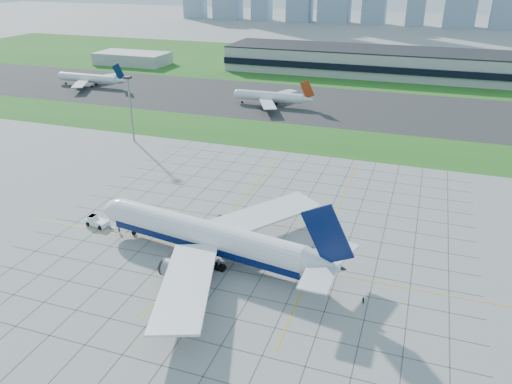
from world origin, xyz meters
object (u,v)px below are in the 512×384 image
crew_near (119,230)px  distant_jet_0 (89,78)px  light_mast (130,101)px  airliner (208,236)px  distant_jet_1 (271,97)px  crew_far (363,301)px  pushback_tug (97,221)px

crew_near → distant_jet_0: size_ratio=0.04×
light_mast → airliner: 94.65m
distant_jet_1 → crew_far: bearing=-65.7°
crew_near → distant_jet_0: (-112.70, 143.55, 3.54)m
crew_near → crew_far: bearing=-82.1°
airliner → pushback_tug: bearing=-179.1°
pushback_tug → airliner: bearing=0.9°
crew_near → distant_jet_1: (-1.12, 136.14, 3.54)m
pushback_tug → crew_far: bearing=0.1°
airliner → distant_jet_1: bearing=110.2°
light_mast → distant_jet_1: (35.27, 69.71, -11.70)m
crew_far → distant_jet_0: bearing=-169.3°
pushback_tug → crew_near: pushback_tug is taller
crew_near → crew_far: size_ratio=1.16×
crew_near → distant_jet_1: distant_jet_1 is taller
light_mast → crew_far: 127.24m
crew_near → distant_jet_1: size_ratio=0.04×
light_mast → distant_jet_1: size_ratio=0.60×
distant_jet_0 → pushback_tug: bearing=-53.6°
crew_near → distant_jet_0: bearing=54.3°
light_mast → crew_far: (101.02, -75.82, -15.37)m
light_mast → crew_near: 77.25m
pushback_tug → crew_far: (72.75, -11.13, -0.35)m
light_mast → pushback_tug: size_ratio=2.69×
airliner → crew_near: airliner is taller
distant_jet_0 → light_mast: bearing=-45.3°
airliner → crew_far: (37.69, -6.27, -4.92)m
crew_near → distant_jet_1: bearing=16.6°
pushback_tug → distant_jet_0: bearing=135.2°
light_mast → distant_jet_1: 78.99m
light_mast → distant_jet_0: bearing=134.7°
distant_jet_0 → distant_jet_1: bearing=-3.8°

